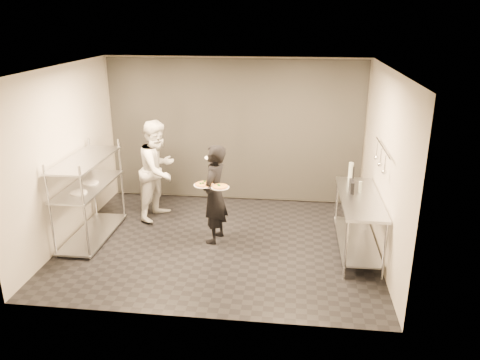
# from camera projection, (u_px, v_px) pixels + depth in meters

# --- Properties ---
(room_shell) EXTENTS (5.00, 4.00, 2.80)m
(room_shell) POSITION_uv_depth(u_px,v_px,m) (229.00, 142.00, 8.28)
(room_shell) COLOR black
(room_shell) RESTS_ON ground
(pass_rack) EXTENTS (0.60, 1.60, 1.50)m
(pass_rack) POSITION_uv_depth(u_px,v_px,m) (89.00, 194.00, 7.62)
(pass_rack) COLOR #B6B9BE
(pass_rack) RESTS_ON ground
(prep_counter) EXTENTS (0.60, 1.80, 0.92)m
(prep_counter) POSITION_uv_depth(u_px,v_px,m) (359.00, 214.00, 7.20)
(prep_counter) COLOR #B6B9BE
(prep_counter) RESTS_ON ground
(utensil_rail) EXTENTS (0.07, 1.20, 0.31)m
(utensil_rail) POSITION_uv_depth(u_px,v_px,m) (381.00, 158.00, 6.86)
(utensil_rail) COLOR #B6B9BE
(utensil_rail) RESTS_ON room_shell
(waiter) EXTENTS (0.50, 0.66, 1.63)m
(waiter) POSITION_uv_depth(u_px,v_px,m) (214.00, 194.00, 7.48)
(waiter) COLOR black
(waiter) RESTS_ON ground
(chef) EXTENTS (0.92, 1.05, 1.81)m
(chef) POSITION_uv_depth(u_px,v_px,m) (158.00, 170.00, 8.36)
(chef) COLOR silver
(chef) RESTS_ON ground
(pizza_plate_near) EXTENTS (0.32, 0.32, 0.05)m
(pizza_plate_near) POSITION_uv_depth(u_px,v_px,m) (204.00, 184.00, 7.26)
(pizza_plate_near) COLOR white
(pizza_plate_near) RESTS_ON waiter
(pizza_plate_far) EXTENTS (0.28, 0.28, 0.05)m
(pizza_plate_far) POSITION_uv_depth(u_px,v_px,m) (220.00, 187.00, 7.15)
(pizza_plate_far) COLOR white
(pizza_plate_far) RESTS_ON waiter
(salad_plate) EXTENTS (0.27, 0.27, 0.07)m
(salad_plate) POSITION_uv_depth(u_px,v_px,m) (213.00, 157.00, 7.63)
(salad_plate) COLOR white
(salad_plate) RESTS_ON waiter
(pos_monitor) EXTENTS (0.05, 0.26, 0.18)m
(pos_monitor) POSITION_uv_depth(u_px,v_px,m) (352.00, 186.00, 7.25)
(pos_monitor) COLOR black
(pos_monitor) RESTS_ON prep_counter
(bottle_green) EXTENTS (0.08, 0.08, 0.29)m
(bottle_green) POSITION_uv_depth(u_px,v_px,m) (351.00, 171.00, 7.81)
(bottle_green) COLOR #93A093
(bottle_green) RESTS_ON prep_counter
(bottle_clear) EXTENTS (0.05, 0.05, 0.17)m
(bottle_clear) POSITION_uv_depth(u_px,v_px,m) (360.00, 187.00, 7.26)
(bottle_clear) COLOR #93A093
(bottle_clear) RESTS_ON prep_counter
(bottle_dark) EXTENTS (0.06, 0.06, 0.22)m
(bottle_dark) POSITION_uv_depth(u_px,v_px,m) (352.00, 173.00, 7.82)
(bottle_dark) COLOR black
(bottle_dark) RESTS_ON prep_counter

